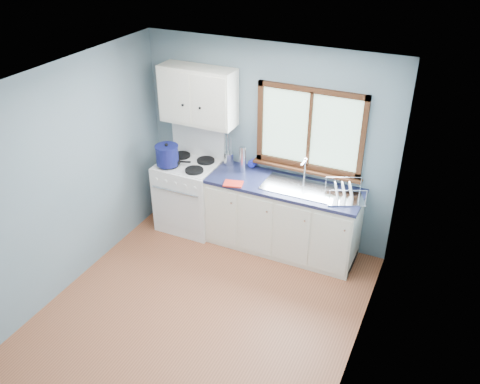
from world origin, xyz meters
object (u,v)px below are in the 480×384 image
at_px(skillet, 170,161).
at_px(dish_rack, 344,195).
at_px(stockpot, 167,155).
at_px(thermos, 243,159).
at_px(base_cabinets, 282,220).
at_px(sink, 298,192).
at_px(utensil_crock, 229,158).
at_px(gas_range, 190,193).

bearing_deg(skillet, dish_rack, -17.00).
bearing_deg(stockpot, thermos, 17.28).
height_order(base_cabinets, stockpot, stockpot).
xyz_separation_m(skillet, stockpot, (-0.01, -0.03, 0.10)).
relative_size(base_cabinets, skillet, 4.28).
distance_m(skillet, dish_rack, 2.22).
relative_size(sink, dish_rack, 1.63).
height_order(base_cabinets, sink, sink).
bearing_deg(utensil_crock, base_cabinets, -13.54).
distance_m(sink, stockpot, 1.70).
relative_size(sink, thermos, 2.51).
bearing_deg(sink, base_cabinets, 179.87).
height_order(stockpot, thermos, thermos).
bearing_deg(utensil_crock, dish_rack, -8.81).
height_order(sink, thermos, thermos).
xyz_separation_m(skillet, dish_rack, (2.22, 0.12, -0.01)).
relative_size(skillet, dish_rack, 0.84).
bearing_deg(gas_range, sink, 0.71).
xyz_separation_m(gas_range, dish_rack, (2.04, -0.02, 0.48)).
bearing_deg(utensil_crock, stockpot, -149.89).
distance_m(sink, skillet, 1.68).
height_order(base_cabinets, skillet, skillet).
distance_m(utensil_crock, dish_rack, 1.58).
height_order(gas_range, skillet, gas_range).
height_order(thermos, dish_rack, thermos).
relative_size(gas_range, base_cabinets, 0.74).
distance_m(base_cabinets, dish_rack, 0.93).
distance_m(gas_range, base_cabinets, 1.31).
relative_size(sink, utensil_crock, 2.01).
relative_size(gas_range, thermos, 4.06).
relative_size(thermos, dish_rack, 0.65).
bearing_deg(dish_rack, sink, 151.27).
bearing_deg(dish_rack, thermos, 149.88).
bearing_deg(base_cabinets, sink, -0.13).
bearing_deg(skillet, sink, -14.55).
distance_m(gas_range, stockpot, 0.65).
xyz_separation_m(skillet, utensil_crock, (0.66, 0.36, 0.02)).
bearing_deg(gas_range, base_cabinets, 0.82).
xyz_separation_m(base_cabinets, thermos, (-0.59, 0.09, 0.68)).
relative_size(gas_range, stockpot, 3.73).
bearing_deg(sink, utensil_crock, 168.80).
bearing_deg(utensil_crock, gas_range, -155.69).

